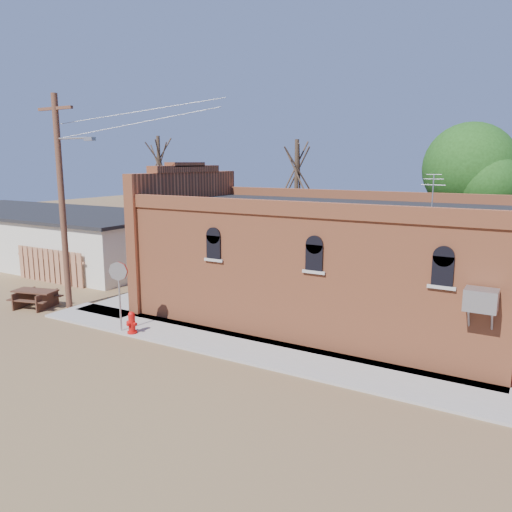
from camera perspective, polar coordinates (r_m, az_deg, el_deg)
The scene contains 14 objects.
ground at distance 17.08m, azimuth -5.74°, elevation -10.90°, with size 120.00×120.00×0.00m, color brown.
sidewalk_south at distance 17.00m, azimuth 0.25°, elevation -10.80°, with size 19.00×2.20×0.08m, color #9E9991.
sidewalk_west at distance 25.27m, azimuth -9.33°, elevation -3.69°, with size 2.60×10.00×0.08m, color #9E9991.
brick_bar at distance 20.25m, azimuth 7.13°, elevation -0.56°, with size 16.40×7.97×6.30m.
storage_building at distance 35.51m, azimuth -23.32°, elevation 2.30°, with size 20.40×8.40×3.17m.
wood_fence at distance 28.24m, azimuth -22.51°, elevation -1.06°, with size 5.20×0.10×1.80m, color #A16548, non-canonical shape.
utility_pole at distance 22.50m, azimuth -21.24°, elevation 6.18°, with size 3.12×0.26×9.00m.
tree_bare_near at distance 28.62m, azimuth 4.67°, elevation 10.09°, with size 2.80×2.80×7.65m.
tree_bare_far at distance 35.57m, azimuth -11.05°, elevation 10.70°, with size 2.80×2.80×8.16m.
tree_leafy at distance 26.51m, azimuth 23.21°, elevation 9.15°, with size 4.40×4.40×8.15m.
fire_hydrant at distance 18.96m, azimuth -14.02°, elevation -7.39°, with size 0.47×0.44×0.82m.
stop_sign at distance 18.91m, azimuth -15.42°, elevation -2.43°, with size 0.67×0.34×2.63m.
trash_barrel at distance 22.13m, azimuth -12.84°, elevation -4.84°, with size 0.46×0.46×0.71m, color navy.
picnic_table at distance 23.82m, azimuth -23.90°, elevation -4.21°, with size 2.16×1.83×0.78m.
Camera 1 is at (9.41, -12.78, 6.29)m, focal length 35.00 mm.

